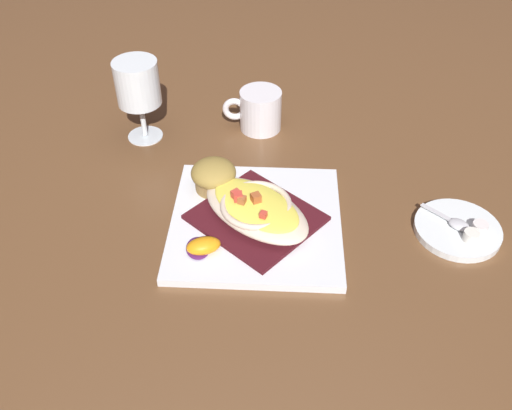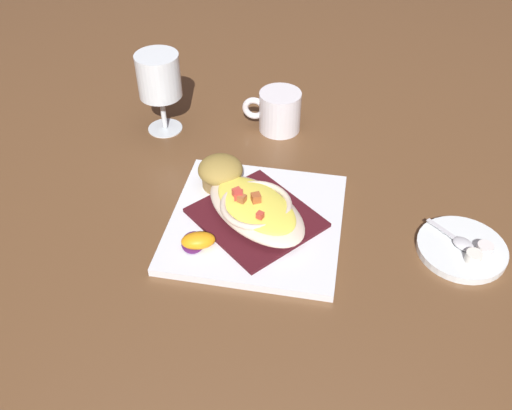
{
  "view_description": "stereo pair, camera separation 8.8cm",
  "coord_description": "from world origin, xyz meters",
  "px_view_note": "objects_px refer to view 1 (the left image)",
  "views": [
    {
      "loc": [
        0.65,
        -0.1,
        0.63
      ],
      "look_at": [
        0.0,
        0.0,
        0.04
      ],
      "focal_mm": 39.76,
      "sensor_mm": 36.0,
      "label": 1
    },
    {
      "loc": [
        0.66,
        -0.01,
        0.63
      ],
      "look_at": [
        0.0,
        0.0,
        0.04
      ],
      "focal_mm": 39.76,
      "sensor_mm": 36.0,
      "label": 2
    }
  ],
  "objects_px": {
    "square_plate": "(256,222)",
    "coffee_mug": "(260,112)",
    "orange_garnish": "(202,246)",
    "creamer_cup_1": "(480,227)",
    "gratin_dish": "(256,208)",
    "spoon": "(456,223)",
    "muffin": "(214,176)",
    "stemmed_glass": "(138,87)",
    "creamer_saucer": "(457,229)",
    "creamer_cup_0": "(471,236)"
  },
  "relations": [
    {
      "from": "orange_garnish",
      "to": "square_plate",
      "type": "bearing_deg",
      "value": 122.73
    },
    {
      "from": "muffin",
      "to": "creamer_saucer",
      "type": "distance_m",
      "value": 0.4
    },
    {
      "from": "square_plate",
      "to": "creamer_cup_1",
      "type": "relative_size",
      "value": 11.24
    },
    {
      "from": "spoon",
      "to": "creamer_cup_1",
      "type": "bearing_deg",
      "value": 59.42
    },
    {
      "from": "muffin",
      "to": "creamer_cup_1",
      "type": "height_order",
      "value": "muffin"
    },
    {
      "from": "coffee_mug",
      "to": "creamer_cup_1",
      "type": "relative_size",
      "value": 4.57
    },
    {
      "from": "creamer_saucer",
      "to": "creamer_cup_1",
      "type": "bearing_deg",
      "value": 62.59
    },
    {
      "from": "creamer_saucer",
      "to": "spoon",
      "type": "height_order",
      "value": "spoon"
    },
    {
      "from": "orange_garnish",
      "to": "spoon",
      "type": "xyz_separation_m",
      "value": [
        0.0,
        0.4,
        -0.01
      ]
    },
    {
      "from": "coffee_mug",
      "to": "creamer_saucer",
      "type": "xyz_separation_m",
      "value": [
        0.34,
        0.27,
        -0.03
      ]
    },
    {
      "from": "orange_garnish",
      "to": "creamer_cup_1",
      "type": "xyz_separation_m",
      "value": [
        0.02,
        0.43,
        -0.0
      ]
    },
    {
      "from": "coffee_mug",
      "to": "stemmed_glass",
      "type": "bearing_deg",
      "value": -90.53
    },
    {
      "from": "gratin_dish",
      "to": "creamer_cup_1",
      "type": "bearing_deg",
      "value": 77.43
    },
    {
      "from": "stemmed_glass",
      "to": "creamer_cup_1",
      "type": "xyz_separation_m",
      "value": [
        0.35,
        0.52,
        -0.09
      ]
    },
    {
      "from": "creamer_saucer",
      "to": "creamer_cup_0",
      "type": "height_order",
      "value": "creamer_cup_0"
    },
    {
      "from": "muffin",
      "to": "orange_garnish",
      "type": "height_order",
      "value": "muffin"
    },
    {
      "from": "square_plate",
      "to": "orange_garnish",
      "type": "relative_size",
      "value": 4.92
    },
    {
      "from": "gratin_dish",
      "to": "muffin",
      "type": "relative_size",
      "value": 2.93
    },
    {
      "from": "square_plate",
      "to": "creamer_saucer",
      "type": "relative_size",
      "value": 1.99
    },
    {
      "from": "spoon",
      "to": "creamer_cup_0",
      "type": "distance_m",
      "value": 0.03
    },
    {
      "from": "muffin",
      "to": "creamer_saucer",
      "type": "relative_size",
      "value": 0.56
    },
    {
      "from": "spoon",
      "to": "muffin",
      "type": "bearing_deg",
      "value": -111.57
    },
    {
      "from": "coffee_mug",
      "to": "creamer_saucer",
      "type": "relative_size",
      "value": 0.81
    },
    {
      "from": "muffin",
      "to": "spoon",
      "type": "bearing_deg",
      "value": 68.43
    },
    {
      "from": "muffin",
      "to": "creamer_cup_1",
      "type": "bearing_deg",
      "value": 67.72
    },
    {
      "from": "orange_garnish",
      "to": "coffee_mug",
      "type": "distance_m",
      "value": 0.36
    },
    {
      "from": "creamer_cup_1",
      "to": "square_plate",
      "type": "bearing_deg",
      "value": -102.57
    },
    {
      "from": "creamer_saucer",
      "to": "creamer_cup_0",
      "type": "distance_m",
      "value": 0.03
    },
    {
      "from": "gratin_dish",
      "to": "spoon",
      "type": "xyz_separation_m",
      "value": [
        0.06,
        0.31,
        -0.02
      ]
    },
    {
      "from": "stemmed_glass",
      "to": "spoon",
      "type": "xyz_separation_m",
      "value": [
        0.34,
        0.49,
        -0.09
      ]
    },
    {
      "from": "gratin_dish",
      "to": "spoon",
      "type": "bearing_deg",
      "value": 79.37
    },
    {
      "from": "spoon",
      "to": "creamer_saucer",
      "type": "bearing_deg",
      "value": 36.81
    },
    {
      "from": "square_plate",
      "to": "creamer_cup_0",
      "type": "distance_m",
      "value": 0.33
    },
    {
      "from": "coffee_mug",
      "to": "square_plate",
      "type": "bearing_deg",
      "value": -9.81
    },
    {
      "from": "square_plate",
      "to": "stemmed_glass",
      "type": "height_order",
      "value": "stemmed_glass"
    },
    {
      "from": "stemmed_glass",
      "to": "square_plate",
      "type": "bearing_deg",
      "value": 32.27
    },
    {
      "from": "square_plate",
      "to": "stemmed_glass",
      "type": "bearing_deg",
      "value": -147.73
    },
    {
      "from": "square_plate",
      "to": "creamer_saucer",
      "type": "bearing_deg",
      "value": 78.83
    },
    {
      "from": "square_plate",
      "to": "coffee_mug",
      "type": "xyz_separation_m",
      "value": [
        -0.28,
        0.05,
        0.03
      ]
    },
    {
      "from": "spoon",
      "to": "coffee_mug",
      "type": "bearing_deg",
      "value": -141.84
    },
    {
      "from": "creamer_cup_1",
      "to": "stemmed_glass",
      "type": "bearing_deg",
      "value": -124.46
    },
    {
      "from": "gratin_dish",
      "to": "creamer_saucer",
      "type": "xyz_separation_m",
      "value": [
        0.06,
        0.31,
        -0.03
      ]
    },
    {
      "from": "stemmed_glass",
      "to": "creamer_cup_1",
      "type": "bearing_deg",
      "value": 55.54
    },
    {
      "from": "square_plate",
      "to": "coffee_mug",
      "type": "relative_size",
      "value": 2.46
    },
    {
      "from": "stemmed_glass",
      "to": "spoon",
      "type": "height_order",
      "value": "stemmed_glass"
    },
    {
      "from": "spoon",
      "to": "creamer_cup_0",
      "type": "bearing_deg",
      "value": 14.19
    },
    {
      "from": "square_plate",
      "to": "muffin",
      "type": "relative_size",
      "value": 3.58
    },
    {
      "from": "creamer_cup_0",
      "to": "creamer_cup_1",
      "type": "bearing_deg",
      "value": 126.81
    },
    {
      "from": "square_plate",
      "to": "creamer_cup_1",
      "type": "xyz_separation_m",
      "value": [
        0.08,
        0.34,
        0.01
      ]
    },
    {
      "from": "square_plate",
      "to": "muffin",
      "type": "xyz_separation_m",
      "value": [
        -0.09,
        -0.06,
        0.03
      ]
    }
  ]
}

